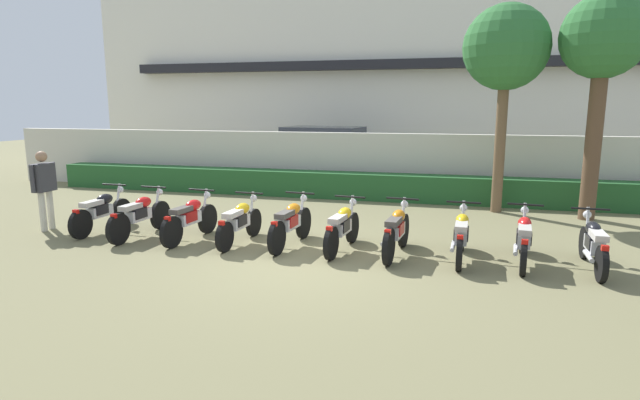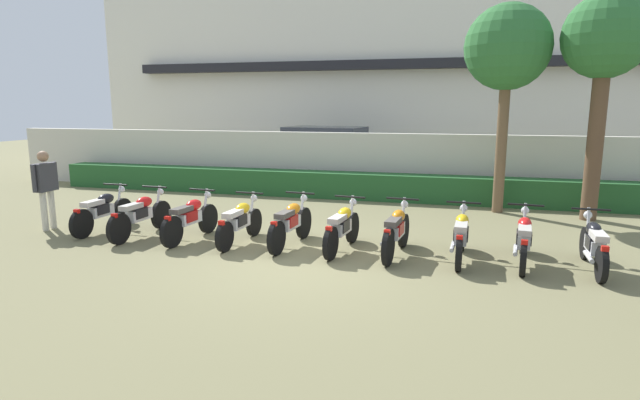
{
  "view_description": "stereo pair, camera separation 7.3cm",
  "coord_description": "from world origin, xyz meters",
  "px_view_note": "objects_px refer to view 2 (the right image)",
  "views": [
    {
      "loc": [
        2.45,
        -8.12,
        2.66
      ],
      "look_at": [
        0.0,
        1.09,
        0.87
      ],
      "focal_mm": 28.64,
      "sensor_mm": 36.0,
      "label": 1
    },
    {
      "loc": [
        2.52,
        -8.1,
        2.66
      ],
      "look_at": [
        0.0,
        1.09,
        0.87
      ],
      "focal_mm": 28.64,
      "sensor_mm": 36.0,
      "label": 2
    }
  ],
  "objects_px": {
    "parked_car": "(329,154)",
    "motorcycle_in_row_2": "(190,218)",
    "motorcycle_in_row_5": "(342,227)",
    "motorcycle_in_row_8": "(524,239)",
    "motorcycle_in_row_3": "(240,221)",
    "motorcycle_in_row_4": "(291,223)",
    "motorcycle_in_row_6": "(396,231)",
    "motorcycle_in_row_7": "(461,235)",
    "tree_near_inspector": "(508,50)",
    "tree_far_side": "(605,43)",
    "motorcycle_in_row_1": "(141,215)",
    "inspector_person": "(45,183)",
    "motorcycle_in_row_0": "(102,211)",
    "motorcycle_in_row_9": "(594,244)"
  },
  "relations": [
    {
      "from": "tree_near_inspector",
      "to": "motorcycle_in_row_3",
      "type": "height_order",
      "value": "tree_near_inspector"
    },
    {
      "from": "motorcycle_in_row_4",
      "to": "motorcycle_in_row_9",
      "type": "xyz_separation_m",
      "value": [
        5.2,
        -0.07,
        -0.02
      ]
    },
    {
      "from": "motorcycle_in_row_2",
      "to": "inspector_person",
      "type": "relative_size",
      "value": 1.09
    },
    {
      "from": "parked_car",
      "to": "motorcycle_in_row_6",
      "type": "distance_m",
      "value": 9.45
    },
    {
      "from": "parked_car",
      "to": "motorcycle_in_row_1",
      "type": "relative_size",
      "value": 2.39
    },
    {
      "from": "tree_near_inspector",
      "to": "motorcycle_in_row_1",
      "type": "height_order",
      "value": "tree_near_inspector"
    },
    {
      "from": "motorcycle_in_row_3",
      "to": "motorcycle_in_row_4",
      "type": "height_order",
      "value": "motorcycle_in_row_4"
    },
    {
      "from": "motorcycle_in_row_5",
      "to": "motorcycle_in_row_8",
      "type": "height_order",
      "value": "motorcycle_in_row_5"
    },
    {
      "from": "motorcycle_in_row_3",
      "to": "motorcycle_in_row_9",
      "type": "bearing_deg",
      "value": -86.67
    },
    {
      "from": "inspector_person",
      "to": "motorcycle_in_row_8",
      "type": "bearing_deg",
      "value": 0.65
    },
    {
      "from": "motorcycle_in_row_0",
      "to": "motorcycle_in_row_3",
      "type": "xyz_separation_m",
      "value": [
        3.21,
        -0.12,
        -0.01
      ]
    },
    {
      "from": "motorcycle_in_row_8",
      "to": "motorcycle_in_row_9",
      "type": "height_order",
      "value": "motorcycle_in_row_8"
    },
    {
      "from": "motorcycle_in_row_3",
      "to": "motorcycle_in_row_7",
      "type": "height_order",
      "value": "motorcycle_in_row_7"
    },
    {
      "from": "tree_near_inspector",
      "to": "tree_far_side",
      "type": "relative_size",
      "value": 0.99
    },
    {
      "from": "parked_car",
      "to": "motorcycle_in_row_2",
      "type": "height_order",
      "value": "parked_car"
    },
    {
      "from": "motorcycle_in_row_4",
      "to": "motorcycle_in_row_6",
      "type": "bearing_deg",
      "value": -87.64
    },
    {
      "from": "motorcycle_in_row_1",
      "to": "motorcycle_in_row_8",
      "type": "height_order",
      "value": "motorcycle_in_row_1"
    },
    {
      "from": "motorcycle_in_row_5",
      "to": "tree_far_side",
      "type": "bearing_deg",
      "value": -44.8
    },
    {
      "from": "motorcycle_in_row_5",
      "to": "motorcycle_in_row_3",
      "type": "bearing_deg",
      "value": 96.75
    },
    {
      "from": "tree_far_side",
      "to": "motorcycle_in_row_9",
      "type": "xyz_separation_m",
      "value": [
        -0.81,
        -4.08,
        -3.56
      ]
    },
    {
      "from": "motorcycle_in_row_6",
      "to": "motorcycle_in_row_1",
      "type": "bearing_deg",
      "value": 95.82
    },
    {
      "from": "motorcycle_in_row_5",
      "to": "motorcycle_in_row_8",
      "type": "distance_m",
      "value": 3.13
    },
    {
      "from": "motorcycle_in_row_7",
      "to": "inspector_person",
      "type": "bearing_deg",
      "value": 92.63
    },
    {
      "from": "tree_near_inspector",
      "to": "motorcycle_in_row_0",
      "type": "xyz_separation_m",
      "value": [
        -8.23,
        -4.33,
        -3.5
      ]
    },
    {
      "from": "tree_far_side",
      "to": "motorcycle_in_row_9",
      "type": "distance_m",
      "value": 5.48
    },
    {
      "from": "motorcycle_in_row_5",
      "to": "motorcycle_in_row_9",
      "type": "xyz_separation_m",
      "value": [
        4.18,
        -0.02,
        -0.01
      ]
    },
    {
      "from": "parked_car",
      "to": "motorcycle_in_row_4",
      "type": "height_order",
      "value": "parked_car"
    },
    {
      "from": "parked_car",
      "to": "motorcycle_in_row_3",
      "type": "bearing_deg",
      "value": -79.85
    },
    {
      "from": "motorcycle_in_row_2",
      "to": "tree_near_inspector",
      "type": "bearing_deg",
      "value": -48.21
    },
    {
      "from": "motorcycle_in_row_0",
      "to": "motorcycle_in_row_1",
      "type": "bearing_deg",
      "value": -96.33
    },
    {
      "from": "motorcycle_in_row_3",
      "to": "motorcycle_in_row_7",
      "type": "bearing_deg",
      "value": -86.84
    },
    {
      "from": "tree_near_inspector",
      "to": "motorcycle_in_row_8",
      "type": "bearing_deg",
      "value": -88.29
    },
    {
      "from": "motorcycle_in_row_4",
      "to": "tree_far_side",
      "type": "bearing_deg",
      "value": -51.0
    },
    {
      "from": "motorcycle_in_row_1",
      "to": "inspector_person",
      "type": "distance_m",
      "value": 2.33
    },
    {
      "from": "motorcycle_in_row_1",
      "to": "motorcycle_in_row_6",
      "type": "distance_m",
      "value": 5.21
    },
    {
      "from": "motorcycle_in_row_6",
      "to": "motorcycle_in_row_7",
      "type": "height_order",
      "value": "motorcycle_in_row_6"
    },
    {
      "from": "parked_car",
      "to": "motorcycle_in_row_3",
      "type": "xyz_separation_m",
      "value": [
        0.46,
        -8.75,
        -0.5
      ]
    },
    {
      "from": "motorcycle_in_row_0",
      "to": "tree_near_inspector",
      "type": "bearing_deg",
      "value": -60.74
    },
    {
      "from": "motorcycle_in_row_0",
      "to": "inspector_person",
      "type": "relative_size",
      "value": 1.1
    },
    {
      "from": "motorcycle_in_row_1",
      "to": "motorcycle_in_row_4",
      "type": "xyz_separation_m",
      "value": [
        3.19,
        0.1,
        0.0
      ]
    },
    {
      "from": "tree_near_inspector",
      "to": "inspector_person",
      "type": "xyz_separation_m",
      "value": [
        -9.47,
        -4.49,
        -2.94
      ]
    },
    {
      "from": "tree_far_side",
      "to": "motorcycle_in_row_5",
      "type": "height_order",
      "value": "tree_far_side"
    },
    {
      "from": "motorcycle_in_row_5",
      "to": "motorcycle_in_row_7",
      "type": "relative_size",
      "value": 1.0
    },
    {
      "from": "motorcycle_in_row_5",
      "to": "motorcycle_in_row_2",
      "type": "bearing_deg",
      "value": 97.0
    },
    {
      "from": "motorcycle_in_row_2",
      "to": "motorcycle_in_row_3",
      "type": "height_order",
      "value": "motorcycle_in_row_2"
    },
    {
      "from": "motorcycle_in_row_0",
      "to": "motorcycle_in_row_1",
      "type": "height_order",
      "value": "motorcycle_in_row_1"
    },
    {
      "from": "parked_car",
      "to": "motorcycle_in_row_0",
      "type": "xyz_separation_m",
      "value": [
        -2.75,
        -8.63,
        -0.49
      ]
    },
    {
      "from": "motorcycle_in_row_0",
      "to": "motorcycle_in_row_9",
      "type": "height_order",
      "value": "motorcycle_in_row_0"
    },
    {
      "from": "motorcycle_in_row_9",
      "to": "motorcycle_in_row_7",
      "type": "bearing_deg",
      "value": 92.25
    },
    {
      "from": "motorcycle_in_row_6",
      "to": "motorcycle_in_row_2",
      "type": "bearing_deg",
      "value": 95.84
    }
  ]
}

